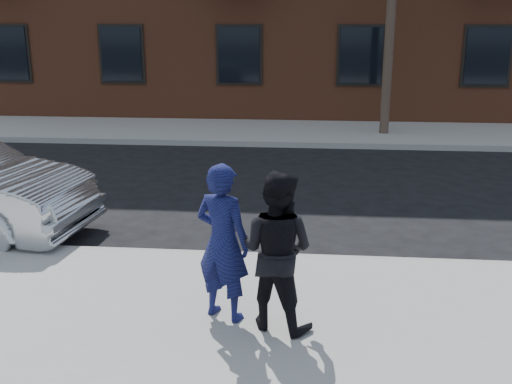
# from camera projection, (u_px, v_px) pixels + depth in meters

# --- Properties ---
(ground) EXTENTS (100.00, 100.00, 0.00)m
(ground) POSITION_uv_depth(u_px,v_px,m) (103.00, 310.00, 7.09)
(ground) COLOR black
(ground) RESTS_ON ground
(near_sidewalk) EXTENTS (50.00, 3.50, 0.15)m
(near_sidewalk) POSITION_uv_depth(u_px,v_px,m) (95.00, 314.00, 6.83)
(near_sidewalk) COLOR #9B9792
(near_sidewalk) RESTS_ON ground
(near_curb) EXTENTS (50.00, 0.10, 0.15)m
(near_curb) POSITION_uv_depth(u_px,v_px,m) (139.00, 254.00, 8.55)
(near_curb) COLOR #999691
(near_curb) RESTS_ON ground
(far_sidewalk) EXTENTS (50.00, 3.50, 0.15)m
(far_sidewalk) POSITION_uv_depth(u_px,v_px,m) (230.00, 131.00, 17.82)
(far_sidewalk) COLOR #9B9792
(far_sidewalk) RESTS_ON ground
(far_curb) EXTENTS (50.00, 0.10, 0.15)m
(far_curb) POSITION_uv_depth(u_px,v_px,m) (221.00, 143.00, 16.10)
(far_curb) COLOR #999691
(far_curb) RESTS_ON ground
(man_hoodie) EXTENTS (0.75, 0.64, 1.74)m
(man_hoodie) POSITION_uv_depth(u_px,v_px,m) (223.00, 242.00, 6.38)
(man_hoodie) COLOR navy
(man_hoodie) RESTS_ON near_sidewalk
(man_peacoat) EXTENTS (1.01, 0.91, 1.71)m
(man_peacoat) POSITION_uv_depth(u_px,v_px,m) (276.00, 251.00, 6.20)
(man_peacoat) COLOR black
(man_peacoat) RESTS_ON near_sidewalk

